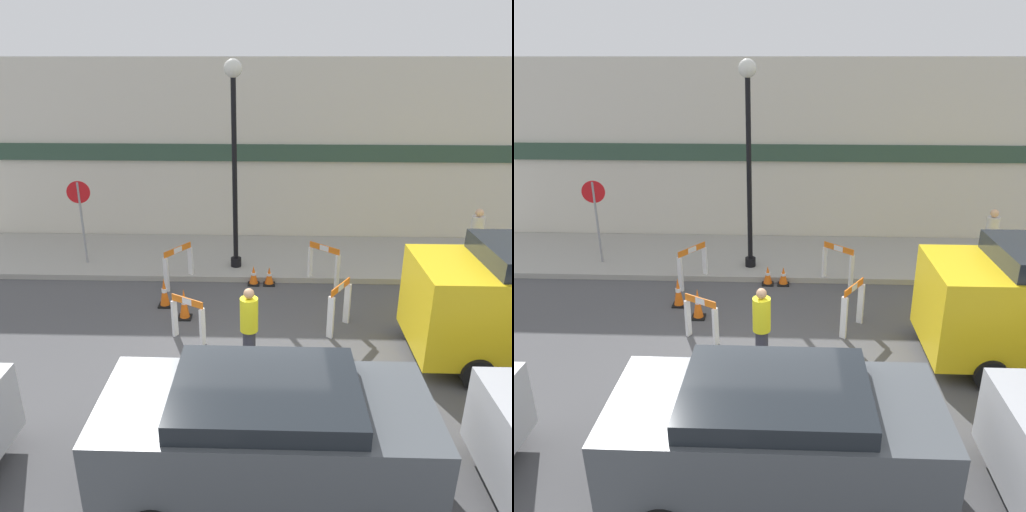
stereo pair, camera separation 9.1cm
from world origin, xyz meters
TOP-DOWN VIEW (x-y plane):
  - ground_plane at (0.00, 0.00)m, footprint 60.00×60.00m
  - sidewalk_slab at (0.00, 6.15)m, footprint 18.00×3.30m
  - storefront_facade at (0.00, 7.88)m, footprint 18.00×0.22m
  - streetlamp_post at (-0.60, 5.26)m, footprint 0.44×0.44m
  - stop_sign at (-4.77, 5.39)m, footprint 0.59×0.15m
  - barricade_0 at (-1.33, 1.60)m, footprint 0.75×0.50m
  - barricade_1 at (1.81, 2.13)m, footprint 0.57×0.78m
  - barricade_2 at (1.68, 4.35)m, footprint 0.76×0.70m
  - barricade_3 at (-2.00, 4.30)m, footprint 0.63×0.88m
  - traffic_cone_0 at (-2.13, 3.11)m, footprint 0.30×0.30m
  - traffic_cone_1 at (0.31, 4.40)m, footprint 0.30×0.30m
  - traffic_cone_2 at (-0.09, 4.40)m, footprint 0.30×0.30m
  - traffic_cone_3 at (-1.57, 2.53)m, footprint 0.30×0.30m
  - person_worker at (-0.04, 0.70)m, footprint 0.34×0.34m
  - person_pedestrian at (5.68, 5.13)m, footprint 0.41×0.41m
  - parked_car_1 at (0.31, -2.19)m, footprint 4.21×2.02m

SIDE VIEW (x-z plane):
  - ground_plane at x=0.00m, z-range 0.00..0.00m
  - sidewalk_slab at x=0.00m, z-range 0.00..0.15m
  - traffic_cone_1 at x=0.31m, z-range -0.01..0.47m
  - traffic_cone_2 at x=-0.09m, z-range -0.01..0.50m
  - traffic_cone_0 at x=-2.13m, z-range -0.01..0.69m
  - traffic_cone_3 at x=-1.57m, z-range -0.01..0.71m
  - barricade_0 at x=-1.33m, z-range 0.03..1.01m
  - barricade_3 at x=-2.00m, z-range 0.05..1.10m
  - barricade_1 at x=1.81m, z-range 0.04..1.13m
  - barricade_2 at x=1.68m, z-range 0.05..1.16m
  - person_worker at x=-0.04m, z-range 0.06..1.68m
  - parked_car_1 at x=0.31m, z-range 0.11..1.82m
  - person_pedestrian at x=5.68m, z-range 0.22..1.94m
  - stop_sign at x=-4.77m, z-range 0.54..2.84m
  - storefront_facade at x=0.00m, z-range 0.00..5.50m
  - streetlamp_post at x=-0.60m, z-range 0.90..6.20m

